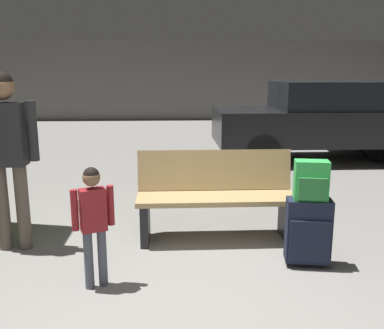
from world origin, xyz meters
TOP-DOWN VIEW (x-y plane):
  - ground_plane at (0.00, 4.00)m, footprint 18.00×18.00m
  - garage_back_wall at (0.00, 12.86)m, footprint 18.00×0.12m
  - bench at (0.52, 1.65)m, footprint 1.60×0.53m
  - suitcase at (1.25, 0.96)m, footprint 0.41×0.28m
  - backpack_bright at (1.25, 0.96)m, footprint 0.30×0.23m
  - child at (-0.54, 0.67)m, footprint 0.31×0.19m
  - adult at (-1.45, 1.47)m, footprint 0.58×0.23m
  - parked_car_near at (3.02, 5.52)m, footprint 4.10×1.80m

SIDE VIEW (x-z plane):
  - ground_plane at x=0.00m, z-range -0.10..0.00m
  - suitcase at x=1.25m, z-range 0.02..0.62m
  - bench at x=0.52m, z-range 0.00..0.88m
  - child at x=-0.54m, z-range 0.11..1.09m
  - backpack_bright at x=1.25m, z-range 0.60..0.94m
  - parked_car_near at x=3.02m, z-range 0.05..1.56m
  - adult at x=-1.45m, z-range 0.20..1.88m
  - garage_back_wall at x=0.00m, z-range 0.00..2.80m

